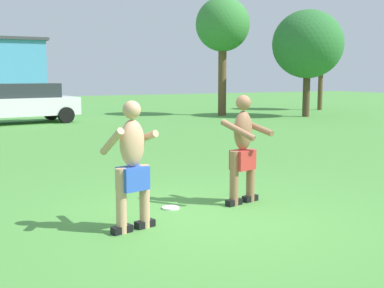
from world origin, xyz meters
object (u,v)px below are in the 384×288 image
Objects in this scene: tree_left_field at (308,44)px; tree_right_field at (223,26)px; car_white_near_post at (22,102)px; tree_behind_players at (322,49)px; frisbee at (171,208)px; player_in_red at (243,148)px; player_near at (132,164)px.

tree_left_field is 0.88× the size of tree_right_field.
tree_behind_players is (15.77, 0.55, 2.48)m from car_white_near_post.
frisbee is 0.06× the size of car_white_near_post.
player_in_red is at bearing -133.17° from tree_left_field.
car_white_near_post is at bearing 93.20° from player_in_red.
frisbee is at bearing -123.25° from tree_right_field.
tree_left_field reaches higher than tree_behind_players.
car_white_near_post is 0.93× the size of tree_left_field.
player_near is 0.35× the size of tree_behind_players.
player_near is 0.29× the size of tree_right_field.
car_white_near_post reaches higher than frisbee.
tree_left_field is at bearing -12.31° from car_white_near_post.
tree_behind_players is (16.87, 15.71, 2.47)m from player_near.
tree_right_field is at bearing -1.53° from car_white_near_post.
frisbee is 17.42m from tree_left_field.
tree_left_field is (12.38, 11.82, 3.26)m from frisbee.
tree_left_field is 4.85m from tree_behind_players.
player_in_red is 0.36× the size of car_white_near_post.
tree_right_field is (9.32, 14.22, 4.14)m from frisbee.
tree_right_field reaches higher than tree_behind_players.
tree_behind_players is at bearing 2.00° from car_white_near_post.
tree_behind_players is at bearing 42.96° from player_near.
car_white_near_post is at bearing 167.69° from tree_left_field.
frisbee is at bearing 39.98° from player_near.
player_in_red is at bearing 14.15° from player_near.
tree_right_field is (8.24, 14.44, 3.31)m from player_in_red.
car_white_near_post is at bearing 88.94° from frisbee.
frisbee is 0.05× the size of tree_left_field.
player_near is 0.99× the size of player_in_red.
player_in_red is (1.93, 0.49, 0.01)m from player_near.
tree_left_field is 3.98m from tree_right_field.
player_near reaches higher than car_white_near_post.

